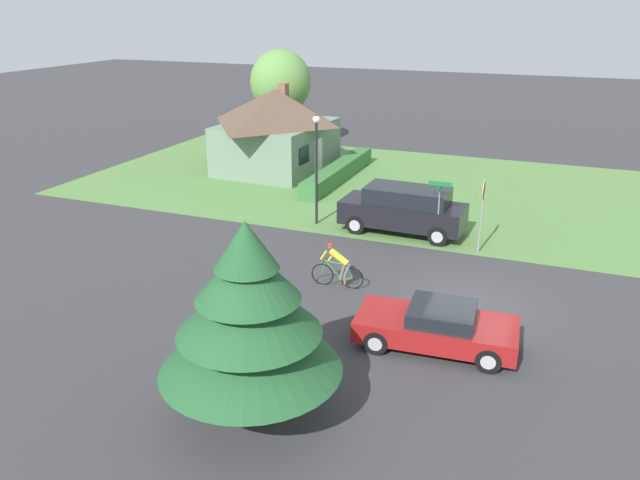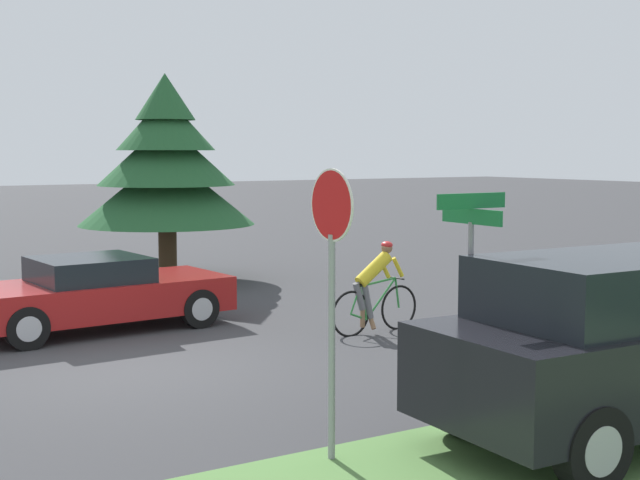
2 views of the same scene
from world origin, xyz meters
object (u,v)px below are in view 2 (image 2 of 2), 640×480
(stop_sign, at_px, (332,256))
(cyclist, at_px, (375,289))
(street_name_sign, at_px, (471,268))
(conifer_tall_near, at_px, (166,167))
(sedan_left_lane, at_px, (96,293))

(stop_sign, bearing_deg, cyclist, -40.49)
(street_name_sign, bearing_deg, conifer_tall_near, 172.66)
(cyclist, relative_size, conifer_tall_near, 0.38)
(street_name_sign, bearing_deg, stop_sign, -94.92)
(cyclist, bearing_deg, street_name_sign, -118.83)
(stop_sign, xyz_separation_m, conifer_tall_near, (-12.15, 3.20, 0.65))
(sedan_left_lane, relative_size, cyclist, 2.46)
(conifer_tall_near, bearing_deg, street_name_sign, -7.34)
(cyclist, height_order, stop_sign, stop_sign)
(sedan_left_lane, xyz_separation_m, conifer_tall_near, (-4.69, 3.17, 2.03))
(stop_sign, bearing_deg, sedan_left_lane, -1.72)
(sedan_left_lane, relative_size, street_name_sign, 1.72)
(conifer_tall_near, bearing_deg, sedan_left_lane, -34.04)
(cyclist, distance_m, stop_sign, 6.31)
(sedan_left_lane, xyz_separation_m, stop_sign, (7.45, -0.03, 1.38))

